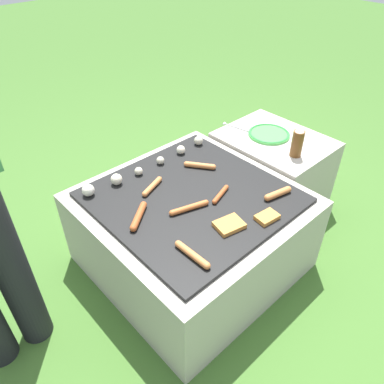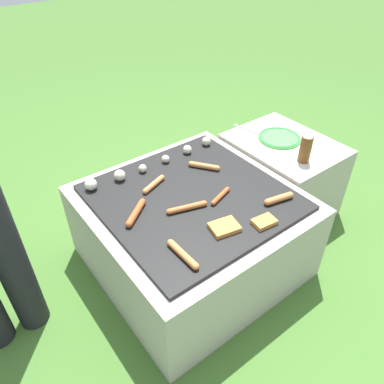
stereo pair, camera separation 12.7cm
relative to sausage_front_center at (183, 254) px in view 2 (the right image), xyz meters
name	(u,v)px [view 2 (the right image)]	position (x,y,z in m)	size (l,w,h in m)	color
ground_plane	(192,261)	(0.25, 0.28, -0.45)	(14.00, 14.00, 0.00)	#3D6628
grill	(192,231)	(0.25, 0.28, -0.24)	(0.91, 0.91, 0.44)	#B2AA9E
side_ledge	(280,175)	(0.96, 0.34, -0.23)	(0.48, 0.60, 0.44)	#B2AA9E
sausage_back_right	(154,184)	(0.15, 0.44, 0.00)	(0.15, 0.07, 0.03)	#C6753D
sausage_front_right	(220,196)	(0.35, 0.18, 0.00)	(0.14, 0.06, 0.02)	#A34C23
sausage_mid_right	(204,166)	(0.44, 0.42, 0.00)	(0.11, 0.14, 0.03)	#C6753D
sausage_back_center	(279,199)	(0.54, 0.01, 0.00)	(0.15, 0.06, 0.03)	#C6753D
sausage_mid_left	(187,207)	(0.18, 0.21, 0.00)	(0.18, 0.07, 0.03)	#B7602D
sausage_front_center	(183,254)	(0.00, 0.00, 0.00)	(0.03, 0.18, 0.03)	#C6753D
sausage_back_left	(136,213)	(-0.02, 0.31, 0.00)	(0.15, 0.12, 0.03)	#A34C23
bread_slice_left	(224,227)	(0.23, 0.02, 0.00)	(0.13, 0.11, 0.02)	#D18438
bread_slice_right	(264,222)	(0.38, -0.06, 0.00)	(0.10, 0.08, 0.02)	#D18438
mushroom_row	(146,165)	(0.20, 0.58, 0.01)	(0.73, 0.07, 0.06)	silver
plate_colorful	(279,138)	(0.96, 0.39, -0.01)	(0.24, 0.24, 0.02)	#4CB24C
condiment_bottle	(306,147)	(0.89, 0.16, 0.07)	(0.06, 0.06, 0.17)	brown
fork_utensil	(249,130)	(0.89, 0.56, -0.01)	(0.06, 0.22, 0.01)	silver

